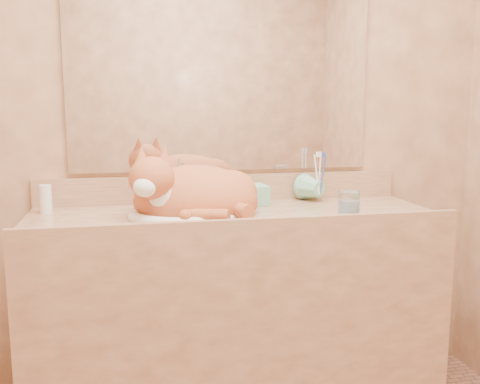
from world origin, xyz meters
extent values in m
cube|color=#936343|center=(0.00, 1.00, 1.25)|extent=(2.40, 0.02, 2.50)
cube|color=white|center=(0.00, 0.99, 1.39)|extent=(1.30, 0.02, 0.80)
imported|color=#79C19E|center=(0.14, 0.83, 0.94)|extent=(0.09, 0.09, 0.19)
imported|color=#79C19E|center=(0.41, 0.87, 0.90)|extent=(0.15, 0.15, 0.11)
cylinder|color=white|center=(0.40, 0.53, 0.85)|extent=(0.11, 0.11, 0.01)
cylinder|color=white|center=(0.40, 0.53, 0.91)|extent=(0.08, 0.08, 0.09)
cylinder|color=white|center=(-0.73, 0.86, 0.91)|extent=(0.05, 0.05, 0.11)
camera|label=1|loc=(-0.40, -1.31, 1.27)|focal=40.00mm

